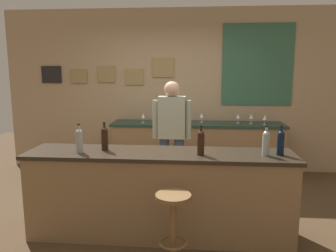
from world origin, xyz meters
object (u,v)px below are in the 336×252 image
Objects in this scene: wine_bottle_a at (79,140)px; wine_bottle_c at (201,142)px; bar_stool at (173,218)px; wine_glass_d at (251,117)px; wine_glass_c at (238,117)px; wine_glass_e at (265,118)px; wine_bottle_b at (105,138)px; wine_bottle_e at (281,142)px; wine_bottle_d at (266,142)px; wine_glass_b at (202,116)px; bartender at (172,132)px; coffee_mug at (178,120)px; wine_glass_a at (143,116)px.

wine_bottle_a and wine_bottle_c have the same top height.
wine_glass_d reaches higher than bar_stool.
wine_glass_e is at bearing -14.53° from wine_glass_c.
wine_bottle_b is 1.81m from wine_bottle_e.
wine_glass_c and wine_glass_d have the same top height.
wine_glass_c is 0.21m from wine_glass_d.
wine_bottle_e is at bearing -91.44° from wine_glass_d.
wine_bottle_b is 1.66m from wine_bottle_d.
wine_bottle_c is (1.25, 0.01, 0.00)m from wine_bottle_a.
bar_stool is 1.19m from wine_bottle_d.
wine_bottle_d reaches higher than wine_glass_e.
wine_bottle_c is at bearing -116.96° from wine_glass_e.
bar_stool is 4.39× the size of wine_glass_c.
bar_stool is 2.76m from wine_glass_b.
bartender reaches higher than wine_bottle_a.
wine_bottle_d is at bearing -74.51° from wine_glass_b.
wine_glass_c is (-0.16, 2.10, -0.05)m from wine_bottle_e.
wine_bottle_c is 2.11m from coffee_mug.
coffee_mug is at bearing 87.91° from bartender.
bartender reaches higher than wine_glass_a.
wine_glass_d is (1.22, 1.07, 0.07)m from bartender.
bar_stool is at bearing -24.72° from wine_bottle_a.
wine_glass_e is at bearing 34.26° from bartender.
wine_bottle_b reaches higher than wine_glass_d.
wine_bottle_e is at bearing -1.48° from wine_bottle_b.
coffee_mug is (-0.97, -0.09, -0.06)m from wine_glass_c.
wine_bottle_b reaches higher than wine_glass_e.
wine_bottle_a is at bearing -152.25° from wine_bottle_b.
wine_bottle_c is at bearing -71.12° from bartender.
wine_glass_b and wine_glass_d have the same top height.
wine_glass_a is (0.33, 2.08, -0.05)m from wine_bottle_a.
wine_glass_c is 1.00× the size of wine_glass_e.
wine_bottle_b and wine_bottle_d have the same top height.
wine_bottle_d is 1.97× the size of wine_glass_a.
coffee_mug is at bearing 70.97° from wine_bottle_b.
wine_bottle_b reaches higher than bar_stool.
wine_bottle_b is 2.77m from wine_glass_d.
wine_glass_a and wine_glass_d have the same top height.
wine_glass_c is at bearing 165.47° from wine_glass_e.
wine_bottle_a is at bearing -179.39° from wine_bottle_c.
wine_bottle_c is 2.26m from wine_glass_a.
bartender reaches higher than wine_bottle_d.
wine_glass_d is (0.20, 2.12, -0.05)m from wine_bottle_d.
bartender is 1.64m from bar_stool.
coffee_mug reaches higher than bar_stool.
wine_bottle_a is 1.25m from wine_bottle_c.
wine_glass_d is (0.81, -0.05, 0.00)m from wine_glass_b.
wine_glass_e is at bearing 82.90° from wine_bottle_e.
wine_bottle_c is 1.97× the size of wine_glass_a.
wine_bottle_a reaches higher than wine_glass_e.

